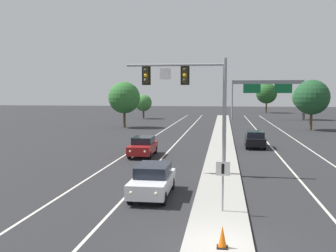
{
  "coord_description": "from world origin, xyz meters",
  "views": [
    {
      "loc": [
        0.14,
        -12.57,
        5.26
      ],
      "look_at": [
        -3.2,
        10.5,
        3.2
      ],
      "focal_mm": 41.26,
      "sensor_mm": 36.0,
      "label": 1
    }
  ],
  "objects_px": {
    "highway_sign_gantry": "(267,87)",
    "tree_far_left_a": "(143,103)",
    "overhead_signal_mast": "(193,91)",
    "car_receding_black": "(255,139)",
    "tree_far_right_a": "(267,93)",
    "tree_far_right_b": "(304,97)",
    "traffic_cone_median_nose": "(222,237)",
    "tree_far_right_c": "(312,97)",
    "car_oncoming_red": "(143,146)",
    "median_sign_post": "(223,178)",
    "tree_far_left_c": "(124,98)",
    "car_oncoming_white": "(153,180)"
  },
  "relations": [
    {
      "from": "car_oncoming_red",
      "to": "tree_far_right_b",
      "type": "xyz_separation_m",
      "value": [
        21.53,
        44.88,
        3.44
      ]
    },
    {
      "from": "tree_far_right_a",
      "to": "tree_far_left_a",
      "type": "bearing_deg",
      "value": -136.01
    },
    {
      "from": "car_oncoming_red",
      "to": "tree_far_right_a",
      "type": "height_order",
      "value": "tree_far_right_a"
    },
    {
      "from": "highway_sign_gantry",
      "to": "tree_far_left_c",
      "type": "distance_m",
      "value": 29.63
    },
    {
      "from": "car_oncoming_white",
      "to": "tree_far_left_c",
      "type": "height_order",
      "value": "tree_far_left_c"
    },
    {
      "from": "overhead_signal_mast",
      "to": "tree_far_right_a",
      "type": "xyz_separation_m",
      "value": [
        12.54,
        75.59,
        -0.34
      ]
    },
    {
      "from": "car_oncoming_white",
      "to": "tree_far_left_c",
      "type": "bearing_deg",
      "value": 106.79
    },
    {
      "from": "median_sign_post",
      "to": "tree_far_left_a",
      "type": "bearing_deg",
      "value": 105.1
    },
    {
      "from": "tree_far_right_b",
      "to": "tree_far_left_a",
      "type": "bearing_deg",
      "value": -177.65
    },
    {
      "from": "median_sign_post",
      "to": "highway_sign_gantry",
      "type": "relative_size",
      "value": 0.17
    },
    {
      "from": "car_receding_black",
      "to": "tree_far_left_c",
      "type": "height_order",
      "value": "tree_far_left_c"
    },
    {
      "from": "car_oncoming_red",
      "to": "tree_far_left_a",
      "type": "xyz_separation_m",
      "value": [
        -9.13,
        43.62,
        2.29
      ]
    },
    {
      "from": "tree_far_right_b",
      "to": "car_oncoming_red",
      "type": "bearing_deg",
      "value": -115.63
    },
    {
      "from": "tree_far_left_c",
      "to": "tree_far_left_a",
      "type": "bearing_deg",
      "value": 93.34
    },
    {
      "from": "tree_far_right_a",
      "to": "car_receding_black",
      "type": "bearing_deg",
      "value": -96.95
    },
    {
      "from": "overhead_signal_mast",
      "to": "tree_far_right_c",
      "type": "bearing_deg",
      "value": 65.9
    },
    {
      "from": "overhead_signal_mast",
      "to": "car_oncoming_white",
      "type": "distance_m",
      "value": 7.13
    },
    {
      "from": "highway_sign_gantry",
      "to": "tree_far_left_a",
      "type": "xyz_separation_m",
      "value": [
        -23.73,
        -0.09,
        -3.05
      ]
    },
    {
      "from": "overhead_signal_mast",
      "to": "tree_far_right_b",
      "type": "distance_m",
      "value": 54.2
    },
    {
      "from": "median_sign_post",
      "to": "tree_far_right_c",
      "type": "distance_m",
      "value": 40.66
    },
    {
      "from": "car_receding_black",
      "to": "traffic_cone_median_nose",
      "type": "bearing_deg",
      "value": -96.84
    },
    {
      "from": "tree_far_right_a",
      "to": "tree_far_left_a",
      "type": "relative_size",
      "value": 1.59
    },
    {
      "from": "car_oncoming_white",
      "to": "highway_sign_gantry",
      "type": "height_order",
      "value": "highway_sign_gantry"
    },
    {
      "from": "traffic_cone_median_nose",
      "to": "tree_far_right_a",
      "type": "distance_m",
      "value": 88.15
    },
    {
      "from": "tree_far_right_c",
      "to": "car_receding_black",
      "type": "bearing_deg",
      "value": -116.34
    },
    {
      "from": "car_receding_black",
      "to": "highway_sign_gantry",
      "type": "height_order",
      "value": "highway_sign_gantry"
    },
    {
      "from": "overhead_signal_mast",
      "to": "tree_far_left_a",
      "type": "bearing_deg",
      "value": 105.3
    },
    {
      "from": "overhead_signal_mast",
      "to": "tree_far_right_b",
      "type": "bearing_deg",
      "value": 71.8
    },
    {
      "from": "traffic_cone_median_nose",
      "to": "highway_sign_gantry",
      "type": "distance_m",
      "value": 62.89
    },
    {
      "from": "median_sign_post",
      "to": "tree_far_right_b",
      "type": "xyz_separation_m",
      "value": [
        14.99,
        59.31,
        2.67
      ]
    },
    {
      "from": "overhead_signal_mast",
      "to": "car_oncoming_white",
      "type": "bearing_deg",
      "value": -106.66
    },
    {
      "from": "median_sign_post",
      "to": "highway_sign_gantry",
      "type": "height_order",
      "value": "highway_sign_gantry"
    },
    {
      "from": "car_oncoming_red",
      "to": "median_sign_post",
      "type": "bearing_deg",
      "value": -65.62
    },
    {
      "from": "car_receding_black",
      "to": "tree_far_right_a",
      "type": "distance_m",
      "value": 63.3
    },
    {
      "from": "tree_far_right_c",
      "to": "traffic_cone_median_nose",
      "type": "bearing_deg",
      "value": -105.56
    },
    {
      "from": "median_sign_post",
      "to": "car_oncoming_red",
      "type": "distance_m",
      "value": 15.86
    },
    {
      "from": "median_sign_post",
      "to": "tree_far_right_a",
      "type": "xyz_separation_m",
      "value": [
        10.62,
        83.42,
        3.36
      ]
    },
    {
      "from": "tree_far_left_a",
      "to": "traffic_cone_median_nose",
      "type": "bearing_deg",
      "value": -75.82
    },
    {
      "from": "overhead_signal_mast",
      "to": "traffic_cone_median_nose",
      "type": "distance_m",
      "value": 12.89
    },
    {
      "from": "car_oncoming_red",
      "to": "traffic_cone_median_nose",
      "type": "distance_m",
      "value": 19.54
    },
    {
      "from": "highway_sign_gantry",
      "to": "tree_far_right_b",
      "type": "height_order",
      "value": "highway_sign_gantry"
    },
    {
      "from": "median_sign_post",
      "to": "car_receding_black",
      "type": "xyz_separation_m",
      "value": [
        2.97,
        20.72,
        -0.77
      ]
    },
    {
      "from": "overhead_signal_mast",
      "to": "car_oncoming_white",
      "type": "xyz_separation_m",
      "value": [
        -1.59,
        -5.32,
        -4.47
      ]
    },
    {
      "from": "tree_far_left_a",
      "to": "tree_far_right_c",
      "type": "xyz_separation_m",
      "value": [
        27.57,
        -19.29,
        1.43
      ]
    },
    {
      "from": "highway_sign_gantry",
      "to": "tree_far_left_c",
      "type": "xyz_separation_m",
      "value": [
        -22.62,
        -19.06,
        -1.74
      ]
    },
    {
      "from": "tree_far_right_c",
      "to": "tree_far_left_c",
      "type": "xyz_separation_m",
      "value": [
        -26.46,
        0.32,
        -0.11
      ]
    },
    {
      "from": "car_oncoming_red",
      "to": "traffic_cone_median_nose",
      "type": "height_order",
      "value": "car_oncoming_red"
    },
    {
      "from": "median_sign_post",
      "to": "tree_far_right_a",
      "type": "relative_size",
      "value": 0.29
    },
    {
      "from": "car_oncoming_white",
      "to": "tree_far_left_c",
      "type": "distance_m",
      "value": 38.37
    },
    {
      "from": "tree_far_right_c",
      "to": "tree_far_right_b",
      "type": "bearing_deg",
      "value": 81.45
    }
  ]
}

